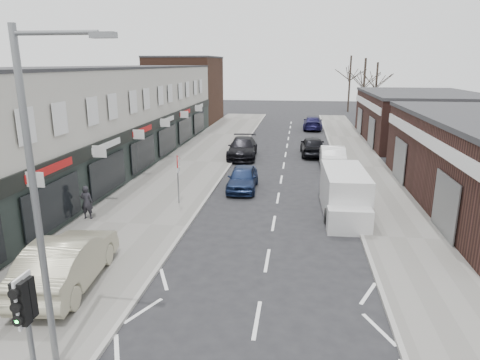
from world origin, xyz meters
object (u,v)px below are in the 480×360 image
(street_lamp, at_px, (41,192))
(traffic_light, at_px, (26,312))
(white_van, at_px, (344,194))
(warning_sign, at_px, (178,165))
(parked_car_left_b, at_px, (243,148))
(parked_car_right_b, at_px, (313,146))
(parked_car_right_a, at_px, (332,156))
(parked_car_left_a, at_px, (243,178))
(pedestrian, at_px, (87,202))
(sedan_on_pavement, at_px, (68,261))
(parked_car_right_c, at_px, (313,123))

(street_lamp, bearing_deg, traffic_light, -84.12)
(white_van, bearing_deg, warning_sign, 176.90)
(parked_car_left_b, bearing_deg, warning_sign, -101.21)
(traffic_light, bearing_deg, white_van, 60.60)
(traffic_light, relative_size, parked_car_right_b, 0.66)
(street_lamp, height_order, parked_car_right_a, street_lamp)
(parked_car_left_a, xyz_separation_m, parked_car_right_b, (4.40, 10.61, 0.09))
(pedestrian, bearing_deg, warning_sign, -144.73)
(street_lamp, xyz_separation_m, white_van, (7.93, 12.63, -3.57))
(sedan_on_pavement, xyz_separation_m, parked_car_left_a, (4.27, 12.35, -0.26))
(white_van, relative_size, parked_car_right_b, 1.22)
(warning_sign, height_order, parked_car_left_b, warning_sign)
(street_lamp, distance_m, pedestrian, 11.43)
(pedestrian, height_order, parked_car_right_b, pedestrian)
(pedestrian, xyz_separation_m, parked_car_right_c, (11.46, 31.45, -0.19))
(white_van, bearing_deg, parked_car_left_b, 116.57)
(traffic_light, distance_m, parked_car_right_a, 25.50)
(traffic_light, height_order, parked_car_right_a, traffic_light)
(parked_car_left_a, bearing_deg, sedan_on_pavement, -110.59)
(traffic_light, bearing_deg, street_lamp, 95.88)
(white_van, distance_m, parked_car_left_b, 14.26)
(warning_sign, distance_m, parked_car_left_b, 12.56)
(sedan_on_pavement, bearing_deg, parked_car_left_a, -115.01)
(street_lamp, height_order, parked_car_right_b, street_lamp)
(street_lamp, xyz_separation_m, parked_car_right_c, (7.10, 41.35, -3.86))
(white_van, xyz_separation_m, parked_car_left_a, (-5.60, 3.57, -0.33))
(traffic_light, distance_m, warning_sign, 14.04)
(parked_car_right_b, bearing_deg, parked_car_right_c, -93.71)
(parked_car_left_b, bearing_deg, street_lamp, -95.66)
(parked_car_left_a, bearing_deg, white_van, -34.06)
(traffic_light, relative_size, parked_car_left_b, 0.57)
(parked_car_right_a, bearing_deg, warning_sign, 49.52)
(white_van, distance_m, parked_car_right_a, 10.35)
(parked_car_right_a, distance_m, parked_car_right_b, 4.04)
(parked_car_left_b, bearing_deg, sedan_on_pavement, -101.30)
(sedan_on_pavement, xyz_separation_m, parked_car_right_c, (9.04, 37.51, -0.22))
(parked_car_right_a, bearing_deg, white_van, 89.37)
(warning_sign, bearing_deg, street_lamp, -87.16)
(parked_car_right_c, bearing_deg, parked_car_left_a, 81.35)
(traffic_light, distance_m, white_van, 15.95)
(white_van, relative_size, parked_car_right_c, 1.10)
(parked_car_left_b, relative_size, parked_car_right_b, 1.16)
(pedestrian, height_order, parked_car_left_b, pedestrian)
(pedestrian, xyz_separation_m, parked_car_left_b, (5.48, 15.25, -0.15))
(street_lamp, bearing_deg, parked_car_right_b, 75.92)
(parked_car_left_b, bearing_deg, parked_car_right_b, 13.33)
(traffic_light, height_order, sedan_on_pavement, traffic_light)
(white_van, bearing_deg, parked_car_left_a, 145.53)
(street_lamp, bearing_deg, white_van, 57.88)
(traffic_light, bearing_deg, parked_car_left_a, 82.80)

